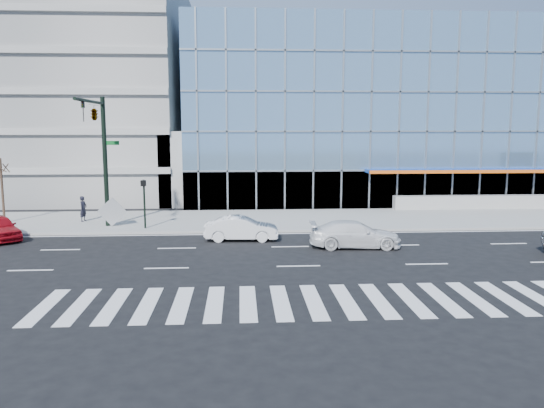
{
  "coord_description": "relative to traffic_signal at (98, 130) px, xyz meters",
  "views": [
    {
      "loc": [
        -2.65,
        -27.5,
        6.3
      ],
      "look_at": [
        -0.79,
        3.0,
        1.88
      ],
      "focal_mm": 35.0,
      "sensor_mm": 36.0,
      "label": 1
    }
  ],
  "objects": [
    {
      "name": "ground",
      "position": [
        11.0,
        -4.57,
        -6.16
      ],
      "size": [
        160.0,
        160.0,
        0.0
      ],
      "primitive_type": "plane",
      "color": "black",
      "rests_on": "ground"
    },
    {
      "name": "sidewalk",
      "position": [
        11.0,
        3.43,
        -6.09
      ],
      "size": [
        120.0,
        8.0,
        0.15
      ],
      "primitive_type": "cube",
      "color": "gray",
      "rests_on": "ground"
    },
    {
      "name": "theatre_building",
      "position": [
        25.0,
        21.43,
        1.34
      ],
      "size": [
        42.0,
        26.0,
        15.0
      ],
      "primitive_type": "cube",
      "color": "#77A1C6",
      "rests_on": "ground"
    },
    {
      "name": "parking_garage",
      "position": [
        -9.0,
        21.43,
        3.84
      ],
      "size": [
        24.0,
        24.0,
        20.0
      ],
      "primitive_type": "cube",
      "color": "gray",
      "rests_on": "ground"
    },
    {
      "name": "ramp_block",
      "position": [
        5.0,
        13.43,
        -3.16
      ],
      "size": [
        6.0,
        8.0,
        6.0
      ],
      "primitive_type": "cube",
      "color": "gray",
      "rests_on": "ground"
    },
    {
      "name": "tower_backdrop",
      "position": [
        -19.0,
        65.43,
        17.84
      ],
      "size": [
        14.0,
        14.0,
        48.0
      ],
      "primitive_type": "cube",
      "color": "gray",
      "rests_on": "ground"
    },
    {
      "name": "traffic_signal",
      "position": [
        0.0,
        0.0,
        0.0
      ],
      "size": [
        1.14,
        5.74,
        8.0
      ],
      "color": "black",
      "rests_on": "sidewalk"
    },
    {
      "name": "ped_signal_post",
      "position": [
        2.5,
        0.37,
        -4.02
      ],
      "size": [
        0.3,
        0.33,
        3.0
      ],
      "color": "black",
      "rests_on": "sidewalk"
    },
    {
      "name": "street_tree_near",
      "position": [
        -7.0,
        2.93,
        -2.39
      ],
      "size": [
        1.1,
        1.1,
        4.23
      ],
      "color": "#332319",
      "rests_on": "sidewalk"
    },
    {
      "name": "white_suv",
      "position": [
        14.41,
        -4.89,
        -5.47
      ],
      "size": [
        4.9,
        2.2,
        1.39
      ],
      "primitive_type": "imported",
      "rotation": [
        0.0,
        0.0,
        1.52
      ],
      "color": "white",
      "rests_on": "ground"
    },
    {
      "name": "white_sedan",
      "position": [
        8.41,
        -2.77,
        -5.49
      ],
      "size": [
        4.17,
        1.61,
        1.35
      ],
      "primitive_type": "imported",
      "rotation": [
        0.0,
        0.0,
        1.53
      ],
      "color": "white",
      "rests_on": "ground"
    },
    {
      "name": "pedestrian",
      "position": [
        -1.98,
        3.13,
        -5.18
      ],
      "size": [
        0.56,
        0.7,
        1.68
      ],
      "primitive_type": "imported",
      "rotation": [
        0.0,
        0.0,
        1.27
      ],
      "color": "black",
      "rests_on": "sidewalk"
    },
    {
      "name": "tilted_panel",
      "position": [
        0.33,
        1.23,
        -5.1
      ],
      "size": [
        1.83,
        0.26,
        1.84
      ],
      "primitive_type": "cube",
      "rotation": [
        0.0,
        0.82,
        0.11
      ],
      "color": "#A1A1A1",
      "rests_on": "sidewalk"
    }
  ]
}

